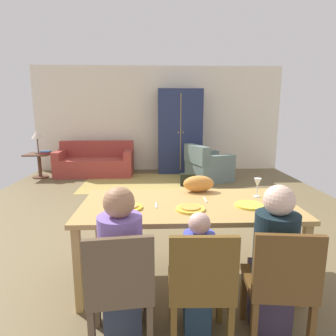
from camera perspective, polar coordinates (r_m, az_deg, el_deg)
ground_plane at (r=4.88m, az=-1.47°, el=-7.95°), size 6.44×6.38×0.02m
back_wall at (r=7.85m, az=-1.89°, el=9.49°), size 6.44×0.10×2.70m
dining_table at (r=2.71m, az=3.90°, el=-8.21°), size 1.94×0.96×0.76m
plate_near_man at (r=2.57m, az=-7.78°, el=-7.63°), size 0.25×0.25×0.02m
pizza_near_man at (r=2.57m, az=-7.79°, el=-7.31°), size 0.17×0.17×0.01m
plate_near_child at (r=2.52m, az=4.37°, el=-7.96°), size 0.25×0.25×0.02m
pizza_near_child at (r=2.52m, az=4.37°, el=-7.64°), size 0.17×0.17×0.01m
plate_near_woman at (r=2.71m, az=15.53°, el=-6.99°), size 0.25×0.25×0.02m
wine_glass at (r=2.98m, az=17.05°, el=-2.92°), size 0.07×0.07×0.19m
fork at (r=2.63m, az=-2.32°, el=-7.25°), size 0.02×0.15×0.01m
knife at (r=2.81m, az=7.26°, el=-6.10°), size 0.02×0.17×0.01m
dining_chair_man at (r=2.04m, az=-9.30°, el=-21.67°), size 0.46×0.46×0.87m
person_man at (r=2.18m, az=-9.09°, el=-18.70°), size 0.31×0.41×1.11m
dining_chair_child at (r=2.05m, az=6.45°, el=-21.49°), size 0.43×0.43×0.87m
person_child at (r=2.22m, az=5.81°, el=-20.41°), size 0.22×0.29×0.92m
dining_chair_woman at (r=2.19m, az=21.12°, el=-19.97°), size 0.46×0.46×0.87m
person_woman at (r=2.32m, az=19.70°, el=-17.34°), size 0.31×0.41×1.11m
cat at (r=3.05m, az=5.98°, el=-3.07°), size 0.33×0.18×0.17m
area_rug at (r=6.55m, az=-4.94°, el=-2.81°), size 2.60×1.80×0.01m
couch at (r=7.48m, az=-13.94°, el=0.99°), size 1.84×0.86×0.82m
armchair at (r=6.76m, az=7.67°, el=0.29°), size 1.11×1.10×0.82m
armoire at (r=7.50m, az=2.30°, el=7.11°), size 1.10×0.59×2.10m
side_table at (r=7.58m, az=-23.80°, el=1.08°), size 0.56×0.56×0.58m
table_lamp at (r=7.51m, az=-24.18°, el=5.82°), size 0.26×0.26×0.54m
book_lower at (r=7.46m, az=-22.89°, el=2.68°), size 0.22×0.16×0.03m
book_upper at (r=7.52m, az=-22.79°, el=2.97°), size 0.22×0.16×0.03m
handbag at (r=6.26m, az=3.87°, el=-2.28°), size 0.32×0.16×0.26m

